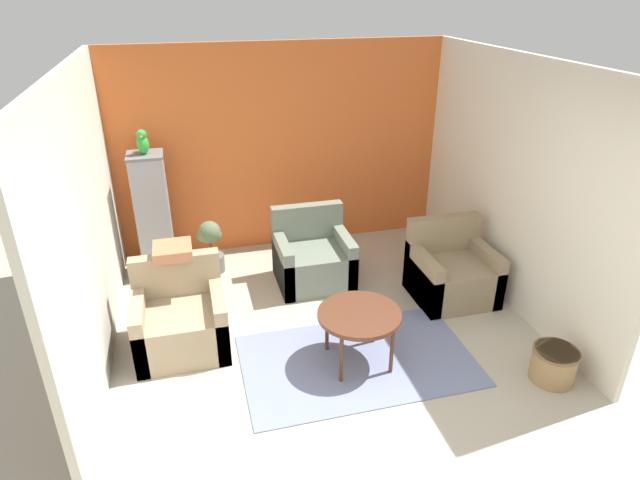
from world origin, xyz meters
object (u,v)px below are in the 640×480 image
object	(u,v)px
armchair_right	(451,273)
birdcage	(154,219)
potted_plant	(211,245)
armchair_middle	(313,259)
coffee_table	(359,317)
parrot	(143,142)
armchair_left	(181,321)
wicker_basket	(554,364)

from	to	relation	value
armchair_right	birdcage	bearing A→B (deg)	155.61
birdcage	potted_plant	bearing A→B (deg)	-15.04
armchair_right	armchair_middle	bearing A→B (deg)	152.83
coffee_table	potted_plant	world-z (taller)	potted_plant
potted_plant	armchair_middle	bearing A→B (deg)	-25.58
armchair_right	potted_plant	xyz separation A→B (m)	(-2.53, 1.26, 0.06)
armchair_middle	potted_plant	xyz separation A→B (m)	(-1.13, 0.54, 0.06)
coffee_table	armchair_middle	distance (m)	1.56
parrot	potted_plant	xyz separation A→B (m)	(0.61, -0.17, -1.26)
coffee_table	birdcage	size ratio (longest dim) A/B	0.51
armchair_middle	parrot	bearing A→B (deg)	157.88
birdcage	potted_plant	world-z (taller)	birdcage
armchair_right	armchair_left	bearing A→B (deg)	-176.36
coffee_table	armchair_right	xyz separation A→B (m)	(1.36, 0.83, -0.20)
birdcage	potted_plant	size ratio (longest dim) A/B	2.26
potted_plant	wicker_basket	size ratio (longest dim) A/B	1.64
coffee_table	armchair_right	world-z (taller)	armchair_right
armchair_middle	birdcage	distance (m)	1.92
potted_plant	coffee_table	bearing A→B (deg)	-60.75
armchair_right	potted_plant	size ratio (longest dim) A/B	1.31
parrot	wicker_basket	size ratio (longest dim) A/B	0.71
armchair_right	armchair_middle	size ratio (longest dim) A/B	1.00
birdcage	armchair_right	bearing A→B (deg)	-24.39
armchair_middle	wicker_basket	size ratio (longest dim) A/B	2.14
parrot	potted_plant	bearing A→B (deg)	-15.25
armchair_left	coffee_table	bearing A→B (deg)	-22.47
armchair_left	wicker_basket	world-z (taller)	armchair_left
coffee_table	parrot	world-z (taller)	parrot
coffee_table	potted_plant	bearing A→B (deg)	119.25
birdcage	wicker_basket	size ratio (longest dim) A/B	3.70
potted_plant	armchair_left	bearing A→B (deg)	-105.15
birdcage	wicker_basket	xyz separation A→B (m)	(3.37, -2.93, -0.53)
armchair_right	wicker_basket	distance (m)	1.53
coffee_table	armchair_left	size ratio (longest dim) A/B	0.88
parrot	armchair_left	bearing A→B (deg)	-82.24
armchair_right	birdcage	xyz separation A→B (m)	(-3.14, 1.42, 0.41)
armchair_left	armchair_right	size ratio (longest dim) A/B	1.00
armchair_middle	potted_plant	size ratio (longest dim) A/B	1.31
potted_plant	wicker_basket	xyz separation A→B (m)	(2.76, -2.76, -0.18)
armchair_middle	birdcage	xyz separation A→B (m)	(-1.74, 0.70, 0.41)
coffee_table	wicker_basket	distance (m)	1.75
parrot	coffee_table	bearing A→B (deg)	-51.72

